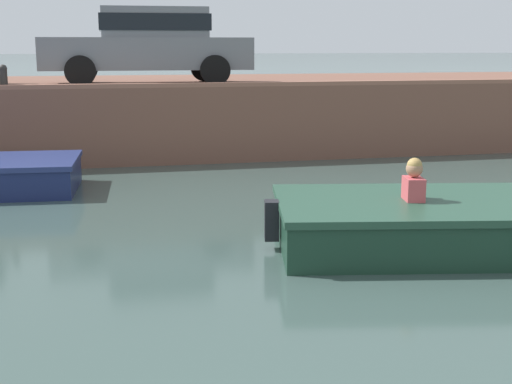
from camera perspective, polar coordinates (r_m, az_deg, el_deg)
ground_plane at (r=7.91m, az=-6.10°, el=-5.17°), size 400.00×400.00×0.00m
far_quay_wall at (r=16.73m, az=-9.87°, el=6.23°), size 60.00×6.00×1.49m
far_wall_coping at (r=13.81m, az=-9.33°, el=8.41°), size 60.00×0.24×0.08m
car_centre_grey at (r=15.17m, az=-8.55°, el=11.76°), size 4.27×1.99×1.54m
mooring_bollard_mid at (r=14.00m, az=-19.56°, el=8.76°), size 0.15×0.15×0.45m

